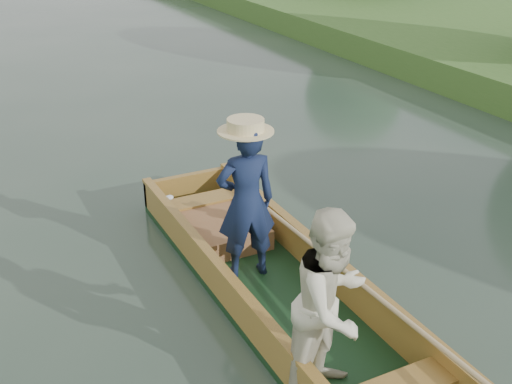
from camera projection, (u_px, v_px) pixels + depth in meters
name	position (u px, v px, depth m)	size (l,w,h in m)	color
ground	(285.00, 308.00, 6.02)	(120.00, 120.00, 0.00)	#283D30
punt	(283.00, 271.00, 5.63)	(1.29, 5.00, 1.68)	#133217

